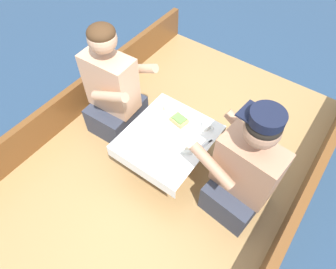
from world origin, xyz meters
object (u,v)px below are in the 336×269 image
object	(u,v)px
person_starboard	(244,173)
sandwich	(179,120)
person_port	(113,92)
coffee_cup_port	(207,126)
tin_can	(168,108)
coffee_cup_starboard	(167,147)

from	to	relation	value
person_starboard	sandwich	distance (m)	0.62
person_port	coffee_cup_port	bearing A→B (deg)	8.63
person_starboard	coffee_cup_port	distance (m)	0.47
person_starboard	sandwich	size ratio (longest dim) A/B	7.47
person_starboard	tin_can	distance (m)	0.78
person_starboard	sandwich	bearing A→B (deg)	-6.17
person_starboard	coffee_cup_starboard	size ratio (longest dim) A/B	10.31
sandwich	coffee_cup_port	xyz separation A→B (m)	(0.19, 0.08, -0.01)
person_port	person_starboard	world-z (taller)	person_port
coffee_cup_starboard	person_starboard	bearing A→B (deg)	12.25
person_port	sandwich	xyz separation A→B (m)	(0.59, 0.08, -0.02)
sandwich	tin_can	xyz separation A→B (m)	(-0.14, 0.05, -0.00)
person_starboard	tin_can	xyz separation A→B (m)	(-0.75, 0.19, -0.01)
coffee_cup_port	tin_can	size ratio (longest dim) A/B	1.42
coffee_cup_port	tin_can	world-z (taller)	tin_can
sandwich	coffee_cup_starboard	distance (m)	0.26
person_port	coffee_cup_starboard	world-z (taller)	person_port
coffee_cup_port	coffee_cup_starboard	xyz separation A→B (m)	(-0.12, -0.33, -0.00)
coffee_cup_starboard	person_port	bearing A→B (deg)	165.37
person_starboard	coffee_cup_port	size ratio (longest dim) A/B	10.40
person_starboard	sandwich	world-z (taller)	person_starboard
coffee_cup_port	coffee_cup_starboard	size ratio (longest dim) A/B	0.99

